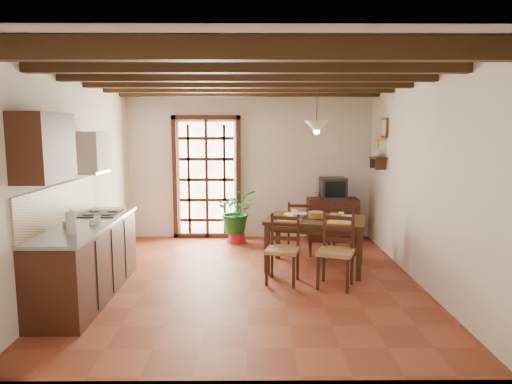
{
  "coord_description": "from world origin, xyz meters",
  "views": [
    {
      "loc": [
        0.06,
        -5.97,
        2.04
      ],
      "look_at": [
        0.1,
        0.4,
        1.15
      ],
      "focal_mm": 32.0,
      "sensor_mm": 36.0,
      "label": 1
    }
  ],
  "objects_px": {
    "kitchen_counter": "(87,259)",
    "dining_table": "(316,225)",
    "chair_far_left": "(299,238)",
    "chair_far_right": "(342,240)",
    "chair_near_right": "(336,265)",
    "chair_near_left": "(283,262)",
    "crt_tv": "(333,188)",
    "pendant_lamp": "(317,126)",
    "potted_plant": "(237,211)",
    "sideboard": "(332,219)"
  },
  "relations": [
    {
      "from": "kitchen_counter",
      "to": "dining_table",
      "type": "relative_size",
      "value": 1.44
    },
    {
      "from": "dining_table",
      "to": "chair_far_left",
      "type": "xyz_separation_m",
      "value": [
        -0.15,
        0.77,
        -0.38
      ]
    },
    {
      "from": "kitchen_counter",
      "to": "chair_far_right",
      "type": "distance_m",
      "value": 3.84
    },
    {
      "from": "chair_far_left",
      "to": "chair_near_right",
      "type": "bearing_deg",
      "value": 106.48
    },
    {
      "from": "chair_near_left",
      "to": "crt_tv",
      "type": "height_order",
      "value": "crt_tv"
    },
    {
      "from": "chair_near_right",
      "to": "chair_far_left",
      "type": "xyz_separation_m",
      "value": [
        -0.31,
        1.55,
        -0.02
      ]
    },
    {
      "from": "chair_near_left",
      "to": "pendant_lamp",
      "type": "bearing_deg",
      "value": 68.15
    },
    {
      "from": "dining_table",
      "to": "crt_tv",
      "type": "bearing_deg",
      "value": 87.16
    },
    {
      "from": "chair_far_left",
      "to": "chair_far_right",
      "type": "distance_m",
      "value": 0.69
    },
    {
      "from": "chair_far_right",
      "to": "potted_plant",
      "type": "xyz_separation_m",
      "value": [
        -1.72,
        0.96,
        0.3
      ]
    },
    {
      "from": "dining_table",
      "to": "pendant_lamp",
      "type": "relative_size",
      "value": 1.85
    },
    {
      "from": "chair_near_right",
      "to": "sideboard",
      "type": "xyz_separation_m",
      "value": [
        0.39,
        2.5,
        0.09
      ]
    },
    {
      "from": "chair_far_left",
      "to": "chair_far_right",
      "type": "xyz_separation_m",
      "value": [
        0.67,
        -0.17,
        -0.01
      ]
    },
    {
      "from": "kitchen_counter",
      "to": "potted_plant",
      "type": "height_order",
      "value": "potted_plant"
    },
    {
      "from": "pendant_lamp",
      "to": "chair_near_right",
      "type": "bearing_deg",
      "value": -79.78
    },
    {
      "from": "chair_far_left",
      "to": "kitchen_counter",
      "type": "bearing_deg",
      "value": 39.14
    },
    {
      "from": "crt_tv",
      "to": "pendant_lamp",
      "type": "xyz_separation_m",
      "value": [
        -0.54,
        -1.62,
        1.11
      ]
    },
    {
      "from": "crt_tv",
      "to": "potted_plant",
      "type": "xyz_separation_m",
      "value": [
        -1.75,
        -0.16,
        -0.4
      ]
    },
    {
      "from": "sideboard",
      "to": "potted_plant",
      "type": "xyz_separation_m",
      "value": [
        -1.75,
        -0.17,
        0.18
      ]
    },
    {
      "from": "kitchen_counter",
      "to": "sideboard",
      "type": "xyz_separation_m",
      "value": [
        3.47,
        2.83,
        -0.08
      ]
    },
    {
      "from": "kitchen_counter",
      "to": "chair_near_left",
      "type": "distance_m",
      "value": 2.47
    },
    {
      "from": "chair_far_left",
      "to": "pendant_lamp",
      "type": "distance_m",
      "value": 1.93
    },
    {
      "from": "chair_far_left",
      "to": "pendant_lamp",
      "type": "xyz_separation_m",
      "value": [
        0.15,
        -0.67,
        1.8
      ]
    },
    {
      "from": "chair_near_left",
      "to": "chair_far_left",
      "type": "relative_size",
      "value": 1.02
    },
    {
      "from": "chair_near_left",
      "to": "potted_plant",
      "type": "height_order",
      "value": "potted_plant"
    },
    {
      "from": "dining_table",
      "to": "chair_near_left",
      "type": "relative_size",
      "value": 1.74
    },
    {
      "from": "chair_near_left",
      "to": "pendant_lamp",
      "type": "xyz_separation_m",
      "value": [
        0.51,
        0.7,
        1.8
      ]
    },
    {
      "from": "chair_far_left",
      "to": "crt_tv",
      "type": "xyz_separation_m",
      "value": [
        0.7,
        0.95,
        0.69
      ]
    },
    {
      "from": "kitchen_counter",
      "to": "chair_near_left",
      "type": "height_order",
      "value": "kitchen_counter"
    },
    {
      "from": "chair_far_right",
      "to": "chair_near_left",
      "type": "bearing_deg",
      "value": 73.96
    },
    {
      "from": "chair_near_right",
      "to": "sideboard",
      "type": "distance_m",
      "value": 2.53
    },
    {
      "from": "chair_near_left",
      "to": "potted_plant",
      "type": "relative_size",
      "value": 0.43
    },
    {
      "from": "kitchen_counter",
      "to": "potted_plant",
      "type": "relative_size",
      "value": 1.09
    },
    {
      "from": "dining_table",
      "to": "pendant_lamp",
      "type": "height_order",
      "value": "pendant_lamp"
    },
    {
      "from": "chair_far_left",
      "to": "dining_table",
      "type": "bearing_deg",
      "value": 106.34
    },
    {
      "from": "chair_near_left",
      "to": "chair_far_right",
      "type": "height_order",
      "value": "chair_near_left"
    },
    {
      "from": "dining_table",
      "to": "sideboard",
      "type": "height_order",
      "value": "sideboard"
    },
    {
      "from": "chair_near_left",
      "to": "chair_far_left",
      "type": "bearing_deg",
      "value": 89.8
    },
    {
      "from": "kitchen_counter",
      "to": "chair_near_right",
      "type": "bearing_deg",
      "value": 5.98
    },
    {
      "from": "chair_far_right",
      "to": "pendant_lamp",
      "type": "xyz_separation_m",
      "value": [
        -0.51,
        -0.5,
        1.81
      ]
    },
    {
      "from": "crt_tv",
      "to": "kitchen_counter",
      "type": "bearing_deg",
      "value": -142.67
    },
    {
      "from": "chair_near_left",
      "to": "chair_near_right",
      "type": "distance_m",
      "value": 0.7
    },
    {
      "from": "chair_near_left",
      "to": "sideboard",
      "type": "distance_m",
      "value": 2.56
    },
    {
      "from": "dining_table",
      "to": "chair_near_right",
      "type": "bearing_deg",
      "value": -63.83
    },
    {
      "from": "chair_far_left",
      "to": "sideboard",
      "type": "xyz_separation_m",
      "value": [
        0.7,
        0.96,
        0.11
      ]
    },
    {
      "from": "sideboard",
      "to": "pendant_lamp",
      "type": "xyz_separation_m",
      "value": [
        -0.54,
        -1.63,
        1.69
      ]
    },
    {
      "from": "chair_far_right",
      "to": "crt_tv",
      "type": "xyz_separation_m",
      "value": [
        0.03,
        1.12,
        0.69
      ]
    },
    {
      "from": "chair_far_right",
      "to": "pendant_lamp",
      "type": "relative_size",
      "value": 1.03
    },
    {
      "from": "chair_far_left",
      "to": "chair_far_right",
      "type": "height_order",
      "value": "chair_far_left"
    },
    {
      "from": "chair_far_right",
      "to": "sideboard",
      "type": "height_order",
      "value": "chair_far_right"
    }
  ]
}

